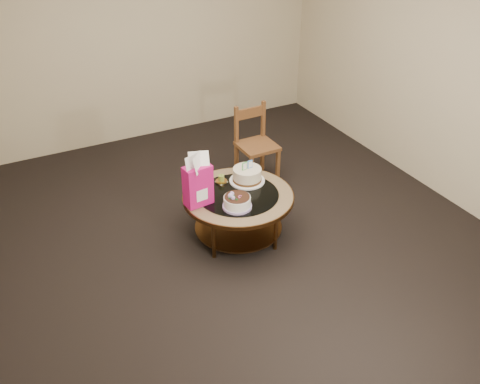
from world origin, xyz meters
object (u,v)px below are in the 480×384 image
coffee_table (238,201)px  dining_chair (256,144)px  decorated_cake (237,202)px  gift_bag (198,180)px  cream_cake (247,175)px

coffee_table → dining_chair: bearing=52.8°
decorated_cake → dining_chair: (0.77, 1.05, -0.08)m
decorated_cake → gift_bag: gift_bag is taller
decorated_cake → cream_cake: (0.29, 0.35, 0.02)m
decorated_cake → dining_chair: bearing=54.0°
cream_cake → coffee_table: bearing=-145.4°
dining_chair → coffee_table: bearing=-128.0°
dining_chair → decorated_cake: bearing=-126.9°
coffee_table → gift_bag: size_ratio=2.11×
gift_bag → dining_chair: gift_bag is taller
decorated_cake → cream_cake: 0.45m
decorated_cake → cream_cake: cream_cake is taller
decorated_cake → gift_bag: 0.39m
coffee_table → decorated_cake: (-0.11, -0.19, 0.13)m
gift_bag → dining_chair: size_ratio=0.57×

